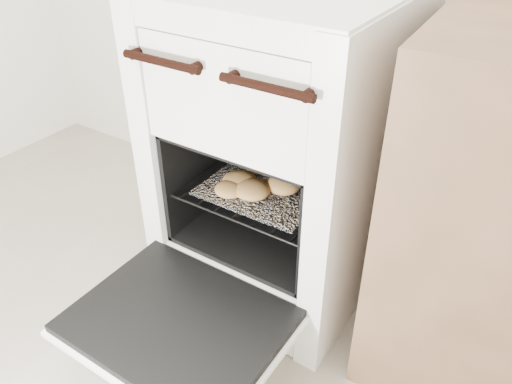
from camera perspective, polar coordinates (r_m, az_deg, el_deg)
stove at (r=1.52m, az=3.10°, el=4.21°), size 0.62×0.68×0.94m
oven_door at (r=1.35m, az=-8.87°, el=-14.58°), size 0.55×0.43×0.04m
oven_rack at (r=1.51m, az=1.70°, el=0.72°), size 0.45×0.43×0.01m
foil_sheet at (r=1.49m, az=1.29°, el=0.57°), size 0.35×0.31×0.01m
baked_rolls at (r=1.49m, az=1.69°, el=1.77°), size 0.28×0.32×0.05m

